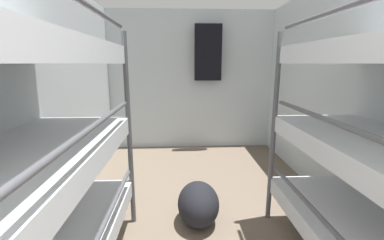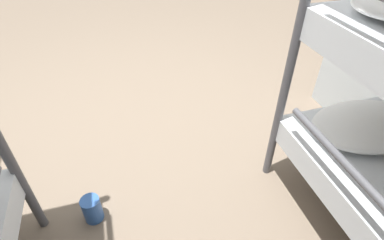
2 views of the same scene
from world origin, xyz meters
name	(u,v)px [view 2 (image 2 of 2)]	position (x,y,z in m)	size (l,w,h in m)	color
ground_plane	(147,133)	(0.00, 0.00, 0.00)	(20.00, 20.00, 0.00)	#6B5B4C
tin_can	(92,209)	(0.39, 0.61, 0.07)	(0.10, 0.10, 0.15)	#2D569E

